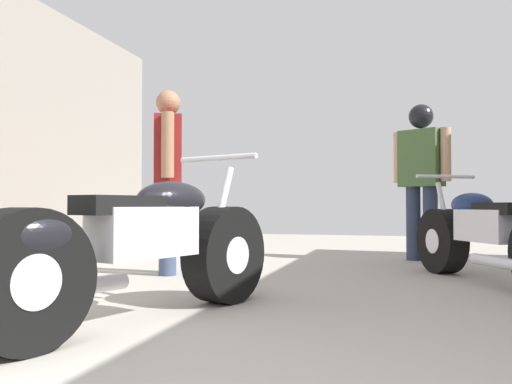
{
  "coord_description": "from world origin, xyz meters",
  "views": [
    {
      "loc": [
        0.73,
        -0.76,
        0.63
      ],
      "look_at": [
        -0.3,
        3.01,
        0.73
      ],
      "focal_mm": 36.78,
      "sensor_mm": 36.0,
      "label": 1
    }
  ],
  "objects_px": {
    "mechanic_in_blue": "(168,170)",
    "motorcycle_maroon_cruiser": "(138,249)",
    "mechanic_with_helmet": "(421,167)",
    "motorcycle_black_naked": "(490,237)"
  },
  "relations": [
    {
      "from": "mechanic_in_blue",
      "to": "mechanic_with_helmet",
      "type": "relative_size",
      "value": 0.95
    },
    {
      "from": "mechanic_with_helmet",
      "to": "motorcycle_black_naked",
      "type": "bearing_deg",
      "value": -75.15
    },
    {
      "from": "motorcycle_black_naked",
      "to": "motorcycle_maroon_cruiser",
      "type": "bearing_deg",
      "value": -135.65
    },
    {
      "from": "mechanic_in_blue",
      "to": "motorcycle_maroon_cruiser",
      "type": "bearing_deg",
      "value": -69.43
    },
    {
      "from": "motorcycle_maroon_cruiser",
      "to": "mechanic_in_blue",
      "type": "xyz_separation_m",
      "value": [
        -0.71,
        1.9,
        0.56
      ]
    },
    {
      "from": "motorcycle_maroon_cruiser",
      "to": "motorcycle_black_naked",
      "type": "height_order",
      "value": "motorcycle_maroon_cruiser"
    },
    {
      "from": "motorcycle_black_naked",
      "to": "mechanic_in_blue",
      "type": "height_order",
      "value": "mechanic_in_blue"
    },
    {
      "from": "mechanic_in_blue",
      "to": "mechanic_with_helmet",
      "type": "xyz_separation_m",
      "value": [
        2.29,
        1.77,
        0.11
      ]
    },
    {
      "from": "motorcycle_maroon_cruiser",
      "to": "motorcycle_black_naked",
      "type": "xyz_separation_m",
      "value": [
        2.03,
        1.98,
        -0.02
      ]
    },
    {
      "from": "motorcycle_maroon_cruiser",
      "to": "motorcycle_black_naked",
      "type": "bearing_deg",
      "value": 44.35
    }
  ]
}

